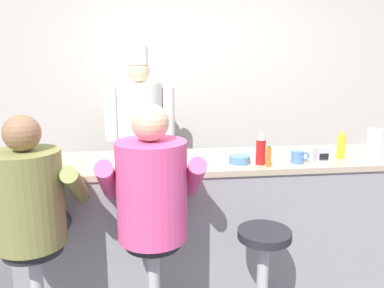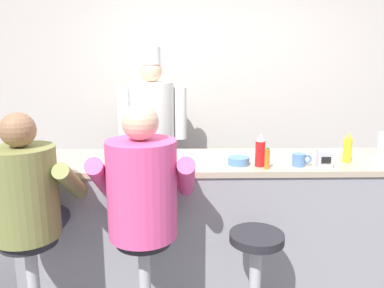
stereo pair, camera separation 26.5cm
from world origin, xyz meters
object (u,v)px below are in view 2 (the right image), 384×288
cereal_bowl (239,161)px  diner_seated_pink (143,194)px  napkin_dispenser_chrome (324,159)px  empty_stool_round (256,267)px  hot_sauce_bottle_orange (267,159)px  cook_in_whites_near (153,128)px  ketchup_bottle_red (260,151)px  coffee_mug_blue (299,160)px  mustard_bottle_yellow (348,148)px  breakfast_plate (127,160)px  diner_seated_olive (27,199)px

cereal_bowl → diner_seated_pink: 0.74m
napkin_dispenser_chrome → empty_stool_round: napkin_dispenser_chrome is taller
hot_sauce_bottle_orange → cook_in_whites_near: 1.66m
ketchup_bottle_red → napkin_dispenser_chrome: size_ratio=1.89×
coffee_mug_blue → napkin_dispenser_chrome: (0.15, -0.04, 0.02)m
mustard_bottle_yellow → breakfast_plate: (-1.54, 0.03, -0.09)m
ketchup_bottle_red → mustard_bottle_yellow: 0.64m
mustard_bottle_yellow → empty_stool_round: size_ratio=0.33×
mustard_bottle_yellow → breakfast_plate: 1.54m
mustard_bottle_yellow → hot_sauce_bottle_orange: mustard_bottle_yellow is taller
breakfast_plate → diner_seated_pink: (0.16, -0.48, -0.08)m
coffee_mug_blue → cook_in_whites_near: cook_in_whites_near is taller
mustard_bottle_yellow → breakfast_plate: bearing=178.8°
ketchup_bottle_red → hot_sauce_bottle_orange: size_ratio=1.57×
coffee_mug_blue → cereal_bowl: bearing=173.6°
hot_sauce_bottle_orange → breakfast_plate: size_ratio=0.60×
mustard_bottle_yellow → breakfast_plate: size_ratio=0.91×
cereal_bowl → napkin_dispenser_chrome: (0.56, -0.09, 0.03)m
ketchup_bottle_red → cereal_bowl: 0.16m
cereal_bowl → hot_sauce_bottle_orange: bearing=-33.1°
breakfast_plate → empty_stool_round: (0.83, -0.51, -0.53)m
diner_seated_olive → diner_seated_pink: size_ratio=0.97×
empty_stool_round → ketchup_bottle_red: bearing=78.3°
diner_seated_pink → cook_in_whites_near: (-0.08, 1.71, 0.09)m
mustard_bottle_yellow → diner_seated_olive: (-2.05, -0.45, -0.19)m
napkin_dispenser_chrome → coffee_mug_blue: bearing=164.2°
breakfast_plate → ketchup_bottle_red: bearing=-7.5°
hot_sauce_bottle_orange → diner_seated_pink: size_ratio=0.10×
napkin_dispenser_chrome → diner_seated_olive: diner_seated_olive is taller
ketchup_bottle_red → cereal_bowl: (-0.14, 0.04, -0.08)m
coffee_mug_blue → diner_seated_olive: diner_seated_olive is taller
coffee_mug_blue → breakfast_plate: bearing=174.1°
diner_seated_olive → empty_stool_round: size_ratio=2.11×
mustard_bottle_yellow → cereal_bowl: bearing=-176.8°
cereal_bowl → empty_stool_round: (0.05, -0.44, -0.54)m
breakfast_plate → diner_seated_pink: diner_seated_pink is taller
napkin_dispenser_chrome → diner_seated_olive: 1.87m
cereal_bowl → coffee_mug_blue: coffee_mug_blue is taller
diner_seated_olive → ketchup_bottle_red: bearing=14.3°
hot_sauce_bottle_orange → empty_stool_round: 0.68m
coffee_mug_blue → diner_seated_pink: bearing=-160.6°
diner_seated_olive → napkin_dispenser_chrome: bearing=9.8°
breakfast_plate → cereal_bowl: bearing=-5.6°
diner_seated_olive → breakfast_plate: bearing=43.4°
mustard_bottle_yellow → ketchup_bottle_red: bearing=-172.1°
cereal_bowl → empty_stool_round: size_ratio=0.23×
diner_seated_pink → empty_stool_round: (0.67, -0.03, -0.45)m
cereal_bowl → cook_in_whites_near: bearing=118.1°
hot_sauce_bottle_orange → diner_seated_olive: size_ratio=0.10×
mustard_bottle_yellow → coffee_mug_blue: (-0.36, -0.09, -0.06)m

